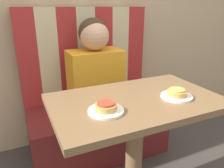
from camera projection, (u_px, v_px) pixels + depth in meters
The scene contains 8 objects.
booth_seat at pixel (97, 129), 1.89m from camera, with size 1.10×0.58×0.42m.
booth_backrest at pixel (86, 55), 1.89m from camera, with size 1.10×0.10×0.78m.
dining_table at pixel (135, 119), 1.21m from camera, with size 0.91×0.56×0.74m.
person at pixel (95, 67), 1.71m from camera, with size 0.42×0.26×0.71m.
plate_left at pixel (106, 111), 1.02m from camera, with size 0.17×0.17×0.01m.
plate_right at pixel (176, 96), 1.19m from camera, with size 0.17×0.17×0.01m.
pizza_left at pixel (106, 106), 1.02m from camera, with size 0.11×0.11×0.04m.
pizza_right at pixel (177, 92), 1.18m from camera, with size 0.11×0.11×0.04m.
Camera 1 is at (-0.57, -0.93, 1.21)m, focal length 35.00 mm.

